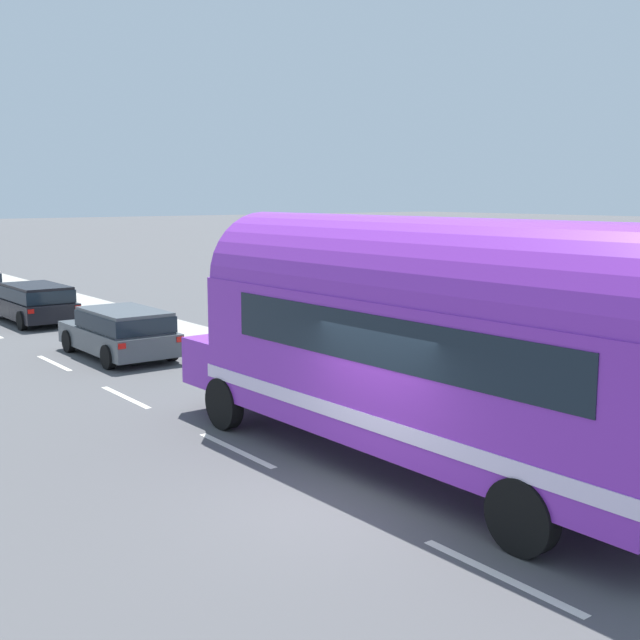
% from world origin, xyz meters
% --- Properties ---
extents(ground_plane, '(300.00, 300.00, 0.00)m').
position_xyz_m(ground_plane, '(0.00, 0.00, 0.00)').
color(ground_plane, '#4C4C4F').
extents(lane_markings, '(3.65, 80.00, 0.01)m').
position_xyz_m(lane_markings, '(2.48, 13.03, 0.00)').
color(lane_markings, silver).
rests_on(lane_markings, ground).
extents(sidewalk_slab, '(2.27, 90.00, 0.15)m').
position_xyz_m(sidewalk_slab, '(4.66, 10.00, 0.07)').
color(sidewalk_slab, '#9E9B93').
rests_on(sidewalk_slab, ground).
extents(painted_bus, '(2.76, 11.56, 4.12)m').
position_xyz_m(painted_bus, '(1.78, -0.07, 2.30)').
color(painted_bus, purple).
rests_on(painted_bus, ground).
extents(car_lead, '(1.99, 4.30, 1.37)m').
position_xyz_m(car_lead, '(1.77, 12.02, 0.78)').
color(car_lead, '#474C51').
rests_on(car_lead, ground).
extents(car_second, '(1.97, 4.50, 1.37)m').
position_xyz_m(car_second, '(1.86, 19.64, 0.79)').
color(car_second, black).
rests_on(car_second, ground).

